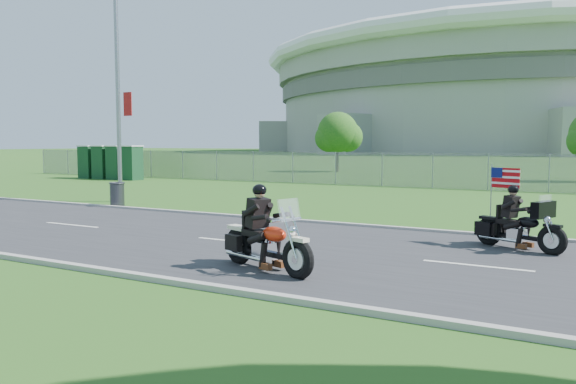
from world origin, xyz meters
The scene contains 15 objects.
ground centered at (0.00, 0.00, 0.00)m, with size 420.00×420.00×0.00m, color #25531A.
road centered at (0.00, 0.00, 0.02)m, with size 120.00×8.00×0.04m, color #28282B.
curb_north centered at (0.00, 4.05, 0.05)m, with size 120.00×0.18×0.12m, color #9E9B93.
curb_south centered at (0.00, -4.05, 0.05)m, with size 120.00×0.18×0.12m, color #9E9B93.
fence centered at (-5.00, 20.00, 1.00)m, with size 60.00×0.03×2.00m, color gray.
stadium centered at (-20.00, 170.00, 15.58)m, with size 140.40×140.40×29.20m.
streetlight centered at (-11.98, 6.22, 5.64)m, with size 0.90×2.46×10.00m.
porta_toilet_a centered at (-22.00, 17.00, 1.15)m, with size 1.10×1.10×2.30m, color #123A1E.
porta_toilet_b centered at (-23.40, 17.00, 1.15)m, with size 1.10×1.10×2.30m, color #123A1E.
porta_toilet_c centered at (-24.80, 17.00, 1.15)m, with size 1.10×1.10×2.30m, color #123A1E.
porta_toilet_d centered at (-26.20, 17.00, 1.15)m, with size 1.10×1.10×2.30m, color #123A1E.
tree_fence_mid centered at (-13.95, 34.04, 3.30)m, with size 3.96×3.69×5.30m.
motorcycle_lead centered at (0.36, -2.37, 0.55)m, with size 2.52×1.19×1.75m.
motorcycle_follow centered at (4.53, 2.37, 0.54)m, with size 2.18×1.24×1.94m.
trash_can centered at (-10.63, 4.46, 0.48)m, with size 0.56×0.56×0.96m, color #38383D.
Camera 1 is at (6.02, -11.79, 2.55)m, focal length 35.00 mm.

